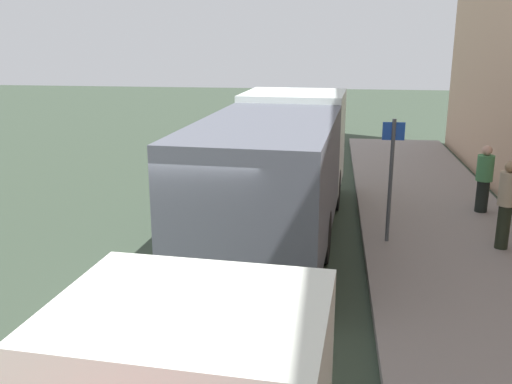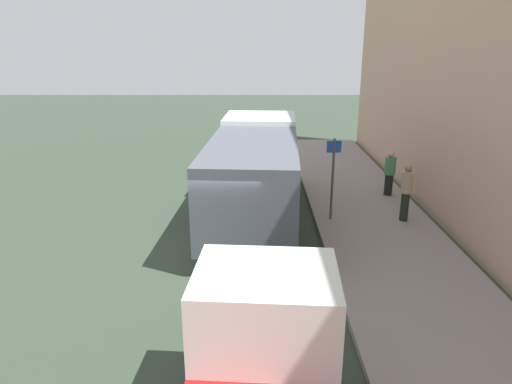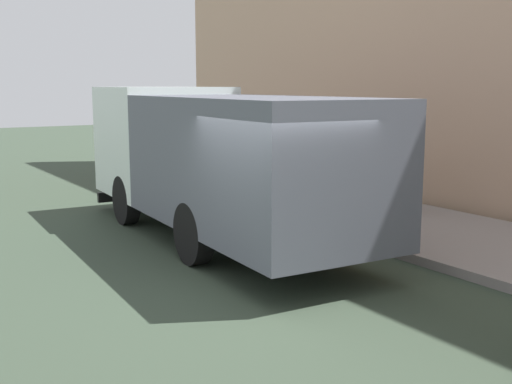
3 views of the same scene
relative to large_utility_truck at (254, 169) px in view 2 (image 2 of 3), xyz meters
name	(u,v)px [view 2 (image 2 of 3)]	position (x,y,z in m)	size (l,w,h in m)	color
ground	(212,261)	(-1.11, -3.12, -1.64)	(80.00, 80.00, 0.00)	#313E30
sidewalk	(395,258)	(3.72, -3.12, -1.56)	(3.65, 30.00, 0.16)	gray
large_utility_truck	(254,169)	(0.00, 0.00, 0.00)	(3.04, 8.45, 2.93)	white
pedestrian_walking	(388,172)	(4.84, 1.90, -0.63)	(0.44, 0.44, 1.64)	black
pedestrian_standing	(405,191)	(4.64, -0.63, -0.53)	(0.45, 0.45, 1.79)	black
street_sign_post	(332,172)	(2.37, -0.50, 0.03)	(0.44, 0.08, 2.57)	#4C5156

